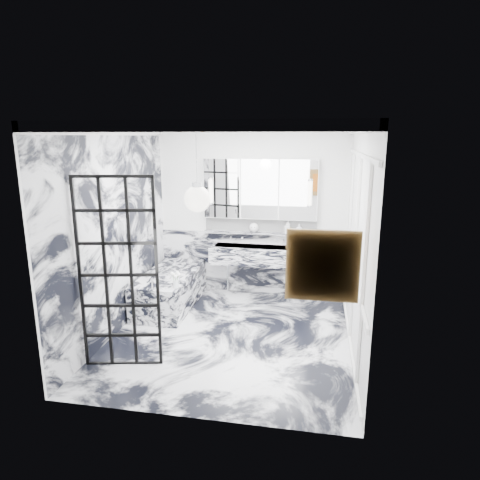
% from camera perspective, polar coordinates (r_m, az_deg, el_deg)
% --- Properties ---
extents(floor, '(3.60, 3.60, 0.00)m').
position_cam_1_polar(floor, '(6.02, -1.23, -12.62)').
color(floor, silver).
rests_on(floor, ground).
extents(ceiling, '(3.60, 3.60, 0.00)m').
position_cam_1_polar(ceiling, '(5.40, -1.39, 15.07)').
color(ceiling, white).
rests_on(ceiling, wall_back).
extents(wall_back, '(3.60, 0.00, 3.60)m').
position_cam_1_polar(wall_back, '(7.28, 1.57, 3.63)').
color(wall_back, white).
rests_on(wall_back, floor).
extents(wall_front, '(3.60, 0.00, 3.60)m').
position_cam_1_polar(wall_front, '(3.87, -6.74, -5.52)').
color(wall_front, white).
rests_on(wall_front, floor).
extents(wall_left, '(0.00, 3.60, 3.60)m').
position_cam_1_polar(wall_left, '(6.07, -16.26, 1.06)').
color(wall_left, white).
rests_on(wall_left, floor).
extents(wall_right, '(0.00, 3.60, 3.60)m').
position_cam_1_polar(wall_right, '(5.46, 15.37, -0.25)').
color(wall_right, white).
rests_on(wall_right, floor).
extents(marble_clad_back, '(3.18, 0.05, 1.05)m').
position_cam_1_polar(marble_clad_back, '(7.46, 1.50, -3.03)').
color(marble_clad_back, silver).
rests_on(marble_clad_back, floor).
extents(marble_clad_left, '(0.02, 3.56, 2.68)m').
position_cam_1_polar(marble_clad_left, '(6.08, -16.10, 0.51)').
color(marble_clad_left, silver).
rests_on(marble_clad_left, floor).
extents(panel_molding, '(0.03, 3.40, 2.30)m').
position_cam_1_polar(panel_molding, '(5.48, 15.09, -1.25)').
color(panel_molding, white).
rests_on(panel_molding, floor).
extents(soap_bottle_a, '(0.11, 0.11, 0.23)m').
position_cam_1_polar(soap_bottle_a, '(7.17, 6.43, 1.78)').
color(soap_bottle_a, '#8C5919').
rests_on(soap_bottle_a, ledge).
extents(soap_bottle_b, '(0.11, 0.11, 0.18)m').
position_cam_1_polar(soap_bottle_b, '(7.17, 6.26, 1.62)').
color(soap_bottle_b, '#4C4C51').
rests_on(soap_bottle_b, ledge).
extents(soap_bottle_c, '(0.17, 0.17, 0.16)m').
position_cam_1_polar(soap_bottle_c, '(7.16, 7.88, 1.48)').
color(soap_bottle_c, silver).
rests_on(soap_bottle_c, ledge).
extents(face_pot, '(0.16, 0.16, 0.16)m').
position_cam_1_polar(face_pot, '(7.23, 1.87, 1.67)').
color(face_pot, white).
rests_on(face_pot, ledge).
extents(amber_bottle, '(0.04, 0.04, 0.10)m').
position_cam_1_polar(amber_bottle, '(7.18, 6.69, 1.28)').
color(amber_bottle, '#8C5919').
rests_on(amber_bottle, ledge).
extents(flower_vase, '(0.07, 0.07, 0.12)m').
position_cam_1_polar(flower_vase, '(6.22, -8.57, -5.81)').
color(flower_vase, silver).
rests_on(flower_vase, bathtub).
extents(crittall_door, '(0.87, 0.22, 2.25)m').
position_cam_1_polar(crittall_door, '(5.10, -15.89, -4.51)').
color(crittall_door, black).
rests_on(crittall_door, floor).
extents(artwork, '(0.52, 0.05, 0.52)m').
position_cam_1_polar(artwork, '(3.69, 10.93, -3.39)').
color(artwork, '#C25713').
rests_on(artwork, wall_front).
extents(pendant_light, '(0.27, 0.27, 0.27)m').
position_cam_1_polar(pendant_light, '(4.37, -5.70, 5.45)').
color(pendant_light, white).
rests_on(pendant_light, ceiling).
extents(trough_sink, '(1.60, 0.45, 0.30)m').
position_cam_1_polar(trough_sink, '(7.18, 2.42, -2.02)').
color(trough_sink, silver).
rests_on(trough_sink, wall_back).
extents(ledge, '(1.90, 0.14, 0.04)m').
position_cam_1_polar(ledge, '(7.25, 2.63, 0.92)').
color(ledge, silver).
rests_on(ledge, wall_back).
extents(subway_tile, '(1.90, 0.03, 0.23)m').
position_cam_1_polar(subway_tile, '(7.28, 2.71, 2.06)').
color(subway_tile, white).
rests_on(subway_tile, wall_back).
extents(mirror_cabinet, '(1.90, 0.16, 1.00)m').
position_cam_1_polar(mirror_cabinet, '(7.13, 2.70, 6.82)').
color(mirror_cabinet, white).
rests_on(mirror_cabinet, wall_back).
extents(sconce_left, '(0.07, 0.07, 0.40)m').
position_cam_1_polar(sconce_left, '(7.20, -3.93, 6.54)').
color(sconce_left, white).
rests_on(sconce_left, mirror_cabinet).
extents(sconce_right, '(0.07, 0.07, 0.40)m').
position_cam_1_polar(sconce_right, '(6.98, 9.31, 6.17)').
color(sconce_right, white).
rests_on(sconce_right, mirror_cabinet).
extents(bathtub, '(0.75, 1.65, 0.55)m').
position_cam_1_polar(bathtub, '(7.01, -9.25, -6.48)').
color(bathtub, silver).
rests_on(bathtub, floor).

